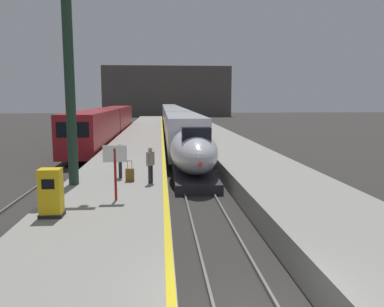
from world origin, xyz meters
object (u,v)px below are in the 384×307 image
Objects in this scene: highspeed_train_main at (174,119)px; regional_train_adjacent at (108,123)px; rolling_suitcase at (130,175)px; ticket_machine_yellow at (51,195)px; station_column_mid at (68,56)px; passenger_near_edge at (150,162)px; passenger_mid_platform at (120,158)px; departure_info_board at (115,161)px.

highspeed_train_main is 13.30m from regional_train_adjacent.
ticket_machine_yellow reaches higher than rolling_suitcase.
ticket_machine_yellow is (2.55, -33.00, -0.34)m from regional_train_adjacent.
station_column_mid is at bearing -169.73° from rolling_suitcase.
passenger_near_edge reaches higher than ticket_machine_yellow.
station_column_mid is at bearing -85.52° from regional_train_adjacent.
station_column_mid is 5.61× the size of passenger_mid_platform.
departure_info_board is at bearing -81.90° from regional_train_adjacent.
highspeed_train_main is at bearing 82.74° from ticket_machine_yellow.
regional_train_adjacent is 28.57m from station_column_mid.
passenger_mid_platform is at bearing 93.53° from departure_info_board.
regional_train_adjacent is 28.77m from passenger_near_edge.
regional_train_adjacent is at bearing 98.82° from passenger_mid_platform.
ticket_machine_yellow is (-3.12, -4.80, -0.25)m from passenger_near_edge.
rolling_suitcase is at bearing 10.27° from station_column_mid.
rolling_suitcase is at bearing 85.53° from departure_info_board.
station_column_mid is at bearing -98.68° from highspeed_train_main.
rolling_suitcase is at bearing -95.10° from highspeed_train_main.
regional_train_adjacent is 21.66× the size of passenger_mid_platform.
station_column_mid is 5.84m from passenger_near_edge.
passenger_mid_platform is 1.06× the size of ticket_machine_yellow.
ticket_machine_yellow is (-2.14, -5.34, 0.44)m from rolling_suitcase.
highspeed_train_main is 77.90× the size of rolling_suitcase.
passenger_near_edge is at bearing -93.58° from highspeed_train_main.
highspeed_train_main is 37.55m from passenger_mid_platform.
highspeed_train_main is 45.26× the size of passenger_mid_platform.
passenger_mid_platform is 1.72× the size of rolling_suitcase.
departure_info_board is (1.87, 1.93, 0.77)m from ticket_machine_yellow.
highspeed_train_main is at bearing 84.90° from rolling_suitcase.
passenger_near_edge is at bearing 56.91° from ticket_machine_yellow.
station_column_mid is at bearing 178.48° from passenger_near_edge.
departure_info_board reaches higher than rolling_suitcase.
rolling_suitcase is at bearing 151.13° from passenger_near_edge.
passenger_mid_platform is at bearing 33.73° from station_column_mid.
regional_train_adjacent reaches higher than passenger_mid_platform.
departure_info_board is at bearing -53.08° from station_column_mid.
passenger_near_edge is (-2.43, -38.75, 0.07)m from highspeed_train_main.
regional_train_adjacent reaches higher than highspeed_train_main.
passenger_mid_platform is (1.96, 1.31, -4.69)m from station_column_mid.
station_column_mid is 5.61× the size of passenger_near_edge.
station_column_mid reaches higher than passenger_near_edge.
regional_train_adjacent is 21.66× the size of passenger_near_edge.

